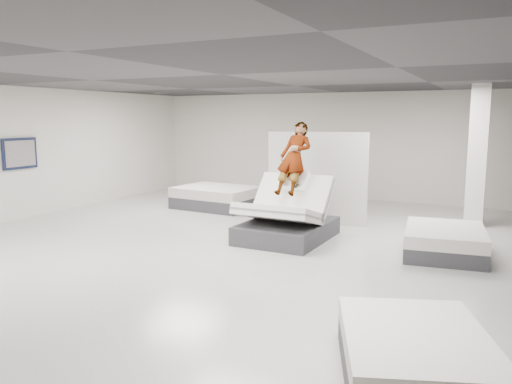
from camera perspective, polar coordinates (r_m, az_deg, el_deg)
room at (r=8.99m, az=-3.75°, el=3.01°), size 14.00×14.04×3.20m
hero_bed at (r=10.11m, az=3.52°, el=-3.15°), size 1.61×2.11×1.39m
person at (r=10.27m, az=4.34°, el=2.11°), size 0.65×1.64×1.20m
remote at (r=9.89m, az=4.69°, el=0.72°), size 0.05×0.14×0.08m
divider_panel at (r=11.67m, az=6.95°, el=1.59°), size 2.34×0.33×2.13m
flat_bed_right_far at (r=9.65m, az=20.75°, el=-5.30°), size 1.55×1.94×0.49m
flat_bed_right_near at (r=5.15m, az=17.70°, el=-17.48°), size 1.84×2.10×0.48m
flat_bed_left_far at (r=13.71m, az=-4.54°, el=-0.61°), size 2.21×1.73×0.58m
column at (r=12.30m, az=23.99°, el=3.78°), size 0.40×0.40×3.20m
wall_poster at (r=13.31m, az=-25.38°, el=4.00°), size 0.06×0.95×0.75m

